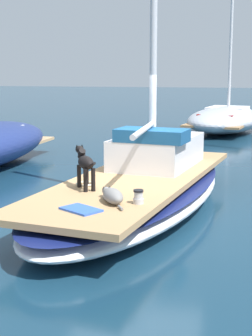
% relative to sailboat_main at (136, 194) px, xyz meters
% --- Properties ---
extents(ground_plane, '(120.00, 120.00, 0.00)m').
position_rel_sailboat_main_xyz_m(ground_plane, '(0.00, 0.00, -0.34)').
color(ground_plane, '#143347').
extents(sailboat_main, '(3.81, 7.58, 0.66)m').
position_rel_sailboat_main_xyz_m(sailboat_main, '(0.00, 0.00, 0.00)').
color(sailboat_main, white).
rests_on(sailboat_main, ground).
extents(mast_main, '(0.14, 2.27, 6.25)m').
position_rel_sailboat_main_xyz_m(mast_main, '(0.17, 0.72, 3.11)').
color(mast_main, silver).
rests_on(mast_main, sailboat_main).
extents(cabin_house, '(1.78, 2.45, 0.84)m').
position_rel_sailboat_main_xyz_m(cabin_house, '(0.22, 1.10, 0.67)').
color(cabin_house, silver).
rests_on(cabin_house, sailboat_main).
extents(dog_grey, '(0.54, 0.88, 0.22)m').
position_rel_sailboat_main_xyz_m(dog_grey, '(-0.03, -1.94, 0.43)').
color(dog_grey, gray).
rests_on(dog_grey, sailboat_main).
extents(dog_black, '(0.58, 0.84, 0.70)m').
position_rel_sailboat_main_xyz_m(dog_black, '(-0.67, -1.12, 0.75)').
color(dog_black, black).
rests_on(dog_black, sailboat_main).
extents(deck_winch, '(0.16, 0.16, 0.21)m').
position_rel_sailboat_main_xyz_m(deck_winch, '(0.37, -1.92, 0.42)').
color(deck_winch, '#B7B7BC').
rests_on(deck_winch, sailboat_main).
extents(coiled_rope, '(0.32, 0.32, 0.04)m').
position_rel_sailboat_main_xyz_m(coiled_rope, '(-0.74, -0.87, 0.35)').
color(coiled_rope, beige).
rests_on(coiled_rope, sailboat_main).
extents(deck_towel, '(0.67, 0.61, 0.03)m').
position_rel_sailboat_main_xyz_m(deck_towel, '(-0.36, -2.46, 0.34)').
color(deck_towel, blue).
rests_on(deck_towel, sailboat_main).
extents(moored_boat_far_astern, '(3.92, 6.11, 6.54)m').
position_rel_sailboat_main_xyz_m(moored_boat_far_astern, '(1.46, 12.67, 0.21)').
color(moored_boat_far_astern, '#B2B7C1').
rests_on(moored_boat_far_astern, ground).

